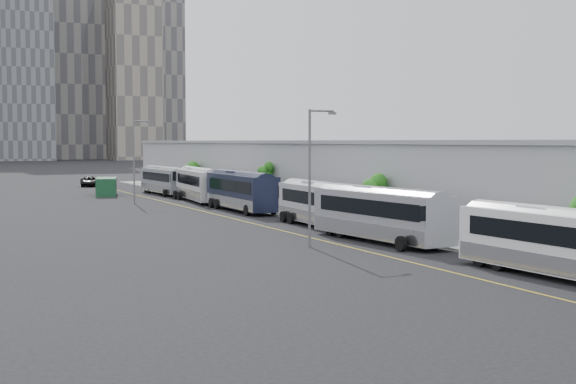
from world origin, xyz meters
TOP-DOWN VIEW (x-y plane):
  - sidewalk at (9.00, 55.00)m, footprint 10.00×170.00m
  - lane_line at (-1.50, 55.00)m, footprint 0.12×160.00m
  - depot at (12.99, 55.00)m, footprint 12.45×160.40m
  - bus_2 at (2.34, 33.08)m, footprint 3.23×12.64m
  - bus_3 at (1.80, 49.79)m, footprint 3.83×13.40m
  - bus_4 at (2.62, 60.41)m, footprint 3.12×12.85m
  - bus_5 at (2.09, 77.18)m, footprint 3.06×13.86m
  - bus_6 at (2.32, 91.31)m, footprint 4.04×13.82m
  - bus_7 at (2.15, 105.37)m, footprint 3.09×12.73m
  - tree_2 at (5.80, 57.45)m, footprint 2.00×2.00m
  - tree_3 at (6.08, 80.33)m, footprint 1.43×1.43m
  - tree_4 at (5.61, 104.84)m, footprint 2.37×2.37m
  - street_lamp_near at (-3.69, 49.52)m, footprint 2.04×0.22m
  - street_lamp_far at (-5.10, 91.78)m, footprint 2.04×0.22m
  - shipping_container at (-5.32, 106.50)m, footprint 4.01×7.06m
  - suv at (-3.30, 128.62)m, footprint 3.48×6.01m

SIDE VIEW (x-z plane):
  - lane_line at x=-1.50m, z-range 0.00..0.02m
  - sidewalk at x=9.00m, z-range 0.00..0.12m
  - suv at x=-3.30m, z-range 0.00..1.58m
  - shipping_container at x=-5.32m, z-range 0.00..2.32m
  - bus_2 at x=2.34m, z-range -0.29..3.37m
  - bus_7 at x=2.15m, z-range -0.29..3.40m
  - bus_4 at x=2.62m, z-range -0.29..3.44m
  - bus_3 at x=1.80m, z-range -0.30..3.56m
  - bus_6 at x=2.32m, z-range -0.31..3.67m
  - bus_5 at x=2.09m, z-range -0.31..3.73m
  - tree_4 at x=5.61m, z-range 0.93..5.18m
  - tree_2 at x=5.80m, z-range 1.11..5.36m
  - depot at x=12.99m, z-range -0.09..7.11m
  - tree_3 at x=6.08m, z-range 1.45..5.93m
  - street_lamp_near at x=-3.69m, z-range 0.69..9.93m
  - street_lamp_far at x=-5.10m, z-range 0.70..10.21m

